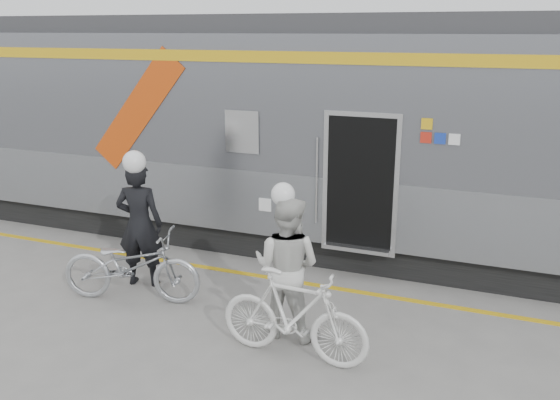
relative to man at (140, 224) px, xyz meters
The scene contains 9 objects.
ground 2.08m from the man, 41.46° to the right, with size 90.00×90.00×0.00m, color slate.
train 3.28m from the man, 73.63° to the left, with size 24.00×3.17×4.10m.
safety_strip 1.93m from the man, 34.25° to the left, with size 24.00×0.12×0.01m, color gold.
man is the anchor object (origin of this frame).
bicycle_left 0.73m from the man, 70.02° to the right, with size 0.72×2.07×1.09m, color #A8ABB0.
woman 2.74m from the man, 13.42° to the right, with size 0.91×0.71×1.88m, color beige.
bicycle_right 3.22m from the man, 21.79° to the right, with size 0.53×1.89×1.14m, color silver.
helmet_man 1.16m from the man, ahead, with size 0.34×0.34×0.34m, color white.
helmet_woman 2.93m from the man, 13.42° to the right, with size 0.30×0.30×0.30m, color white.
Camera 1 is at (3.81, -6.00, 3.87)m, focal length 38.00 mm.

